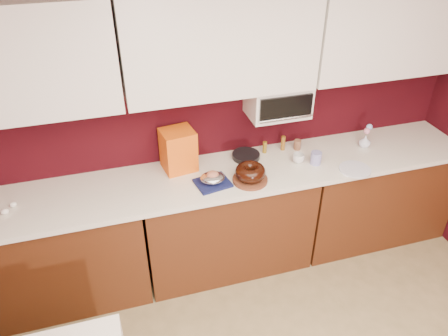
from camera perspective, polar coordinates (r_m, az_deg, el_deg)
The scene contains 29 objects.
wall_back at distance 3.36m, azimuth -1.22°, elevation 7.10°, with size 4.00×0.02×2.50m, color #35070D.
base_cabinet_left at distance 3.52m, azimuth -21.36°, elevation -10.48°, with size 1.31×0.58×0.86m, color #4D240F.
base_cabinet_center at distance 3.57m, azimuth 0.28°, elevation -6.96°, with size 1.31×0.58×0.86m, color #4D240F.
base_cabinet_right at distance 4.07m, azimuth 18.57°, elevation -3.15°, with size 1.31×0.58×0.86m, color #4D240F.
countertop at distance 3.29m, azimuth 0.30°, elevation -0.99°, with size 4.00×0.62×0.04m, color silver.
upper_cabinet_left at distance 2.94m, azimuth -26.97°, elevation 12.21°, with size 1.31×0.33×0.70m, color white.
upper_cabinet_center at distance 2.99m, azimuth -0.48°, elevation 16.09°, with size 1.31×0.33×0.70m, color white.
upper_cabinet_right at distance 3.58m, azimuth 21.46°, elevation 16.84°, with size 1.31×0.33×0.70m, color white.
toaster_oven at distance 3.32m, azimuth 7.03°, elevation 8.89°, with size 0.45×0.30×0.25m, color white.
toaster_oven_door at distance 3.19m, azimuth 8.13°, elevation 7.73°, with size 0.40×0.02×0.18m, color black.
toaster_oven_handle at distance 3.21m, azimuth 8.13°, elevation 6.41°, with size 0.02×0.02×0.42m, color silver.
cake_base at distance 3.20m, azimuth 3.42°, elevation -1.54°, with size 0.26×0.26×0.02m, color brown.
bundt_cake at distance 3.16m, azimuth 3.46°, elevation -0.53°, with size 0.22×0.22×0.09m, color black.
navy_towel at distance 3.16m, azimuth -1.49°, elevation -1.97°, with size 0.24×0.20×0.02m, color #131848.
foil_ham_nest at distance 3.14m, azimuth -1.50°, elevation -1.29°, with size 0.18×0.15×0.07m, color silver.
roasted_ham at distance 3.12m, azimuth -1.51°, elevation -0.91°, with size 0.09×0.08×0.06m, color #BD7056.
pandoro_box at distance 3.28m, azimuth -5.99°, elevation 2.36°, with size 0.24×0.21×0.32m, color red.
dark_pan at distance 3.46m, azimuth 2.88°, elevation 1.61°, with size 0.22×0.22×0.04m, color black.
coffee_mug at distance 3.44m, azimuth 9.69°, elevation 1.38°, with size 0.08×0.08×0.09m, color silver.
blue_jar at distance 3.44m, azimuth 11.92°, elevation 1.28°, with size 0.08×0.08×0.10m, color #1B1C96.
flower_vase at distance 3.77m, azimuth 17.93°, elevation 3.40°, with size 0.08×0.08×0.11m, color silver.
flower_pink at distance 3.73m, azimuth 18.17°, elevation 4.62°, with size 0.05×0.05×0.05m, color pink.
flower_blue at distance 3.75m, azimuth 18.46°, elevation 5.11°, with size 0.05×0.05×0.05m, color #8DAAE2.
china_plate at distance 3.46m, azimuth 16.74°, elevation -0.17°, with size 0.24×0.24×0.01m, color white.
amber_bottle at distance 3.53m, azimuth 5.34°, elevation 2.72°, with size 0.03×0.03×0.10m, color #7F6217.
paper_cup at distance 3.61m, azimuth 9.57°, elevation 3.02°, with size 0.06×0.06×0.08m, color brown.
egg_left at distance 3.23m, azimuth -26.71°, elevation -5.10°, with size 0.05×0.04×0.04m, color white.
egg_right at distance 3.27m, azimuth -25.83°, elevation -4.31°, with size 0.05×0.04×0.04m, color white.
amber_bottle_tall at distance 3.58m, azimuth 7.72°, elevation 3.25°, with size 0.04×0.04×0.12m, color brown.
Camera 1 is at (-0.79, -0.66, 2.74)m, focal length 35.00 mm.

